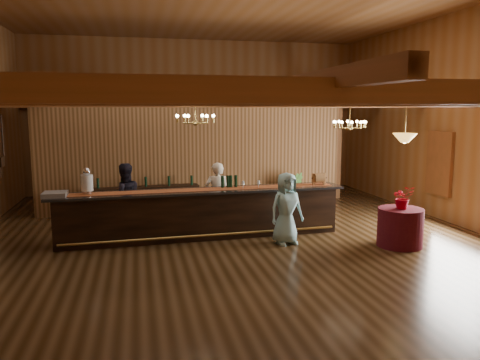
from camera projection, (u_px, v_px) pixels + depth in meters
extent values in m
plane|color=#48321E|center=(235.00, 241.00, 10.80)|extent=(14.00, 14.00, 0.00)
cube|color=olive|center=(196.00, 117.00, 17.16)|extent=(12.00, 0.10, 5.50)
cube|color=olive|center=(418.00, 142.00, 3.64)|extent=(12.00, 0.10, 5.50)
cube|color=olive|center=(470.00, 120.00, 11.67)|extent=(0.10, 14.00, 5.50)
cube|color=#99562F|center=(339.00, 91.00, 5.02)|extent=(11.90, 0.20, 0.28)
cube|color=#99562F|center=(273.00, 97.00, 7.43)|extent=(11.90, 0.20, 0.28)
cube|color=#99562F|center=(240.00, 100.00, 9.85)|extent=(11.90, 0.20, 0.28)
cube|color=#99562F|center=(219.00, 102.00, 12.26)|extent=(11.90, 0.20, 0.28)
cube|color=#99562F|center=(206.00, 103.00, 14.67)|extent=(11.90, 0.20, 0.28)
cube|color=#99562F|center=(196.00, 104.00, 16.90)|extent=(11.90, 0.20, 0.28)
cube|color=#99562F|center=(15.00, 93.00, 9.35)|extent=(0.18, 13.90, 0.22)
cube|color=#99562F|center=(235.00, 94.00, 10.31)|extent=(0.18, 13.90, 0.22)
cube|color=#99562F|center=(417.00, 96.00, 11.26)|extent=(0.18, 13.90, 0.22)
cube|color=#99562F|center=(57.00, 157.00, 13.96)|extent=(0.20, 0.20, 3.20)
cube|color=#99562F|center=(337.00, 151.00, 15.87)|extent=(0.20, 0.20, 3.20)
cube|color=brown|center=(194.00, 159.00, 13.85)|extent=(9.00, 0.18, 3.10)
cube|color=white|center=(440.00, 163.00, 12.80)|extent=(0.12, 1.05, 1.75)
cube|color=black|center=(231.00, 181.00, 16.25)|extent=(1.20, 0.60, 1.10)
cube|color=olive|center=(143.00, 185.00, 15.62)|extent=(1.00, 0.60, 1.00)
cube|color=black|center=(202.00, 215.00, 11.02)|extent=(6.57, 0.96, 1.09)
cube|color=black|center=(201.00, 191.00, 10.93)|extent=(6.90, 1.11, 0.05)
cube|color=maroon|center=(201.00, 190.00, 10.93)|extent=(6.45, 0.68, 0.01)
cylinder|color=tan|center=(204.00, 235.00, 10.65)|extent=(6.33, 0.30, 0.05)
cylinder|color=silver|center=(88.00, 193.00, 10.34)|extent=(0.18, 0.18, 0.08)
cylinder|color=silver|center=(87.00, 183.00, 10.31)|extent=(0.26, 0.26, 0.36)
sphere|color=silver|center=(86.00, 172.00, 10.27)|extent=(0.18, 0.18, 0.18)
cube|color=gray|center=(55.00, 194.00, 10.07)|extent=(0.50, 0.50, 0.10)
cube|color=olive|center=(314.00, 179.00, 11.56)|extent=(0.06, 0.06, 0.30)
cube|color=olive|center=(324.00, 179.00, 11.62)|extent=(0.06, 0.06, 0.30)
cylinder|color=olive|center=(319.00, 178.00, 11.58)|extent=(0.24, 0.24, 0.24)
cylinder|color=black|center=(222.00, 182.00, 11.17)|extent=(0.07, 0.07, 0.30)
cylinder|color=black|center=(228.00, 182.00, 11.20)|extent=(0.07, 0.07, 0.30)
cylinder|color=black|center=(231.00, 181.00, 11.22)|extent=(0.07, 0.07, 0.30)
cylinder|color=black|center=(236.00, 181.00, 11.25)|extent=(0.07, 0.07, 0.30)
cube|color=black|center=(146.00, 201.00, 13.32)|extent=(3.04, 0.78, 0.85)
cylinder|color=#440815|center=(400.00, 227.00, 10.34)|extent=(0.98, 0.98, 0.85)
cylinder|color=tan|center=(195.00, 112.00, 9.75)|extent=(0.02, 0.02, 0.48)
sphere|color=tan|center=(196.00, 123.00, 9.78)|extent=(0.12, 0.12, 0.12)
torus|color=tan|center=(195.00, 118.00, 9.77)|extent=(0.80, 0.80, 0.04)
cylinder|color=tan|center=(350.00, 115.00, 11.51)|extent=(0.02, 0.02, 0.65)
sphere|color=tan|center=(349.00, 128.00, 11.55)|extent=(0.12, 0.12, 0.12)
torus|color=tan|center=(350.00, 124.00, 11.54)|extent=(0.80, 0.80, 0.04)
cylinder|color=tan|center=(406.00, 119.00, 9.99)|extent=(0.02, 0.02, 0.80)
cone|color=gold|center=(405.00, 138.00, 10.05)|extent=(0.52, 0.52, 0.20)
imported|color=white|center=(217.00, 196.00, 11.85)|extent=(0.66, 0.47, 1.70)
imported|color=black|center=(125.00, 199.00, 11.30)|extent=(0.99, 0.86, 1.73)
imported|color=#8DC5CB|center=(286.00, 208.00, 10.47)|extent=(0.88, 0.66, 1.62)
imported|color=#41732D|center=(293.00, 191.00, 14.07)|extent=(0.66, 0.54, 1.15)
imported|color=#AB0316|center=(403.00, 197.00, 10.20)|extent=(0.50, 0.45, 0.51)
imported|color=tan|center=(402.00, 202.00, 10.35)|extent=(0.15, 0.15, 0.27)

